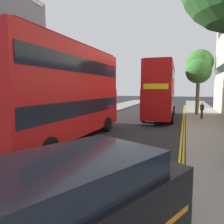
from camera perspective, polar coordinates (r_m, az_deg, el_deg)
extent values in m
cube|color=gray|center=(16.79, 25.85, -4.84)|extent=(4.00, 80.00, 0.14)
cube|color=gray|center=(19.90, -14.58, -2.77)|extent=(4.00, 80.00, 0.14)
cube|color=yellow|center=(14.71, 18.59, -6.30)|extent=(0.10, 56.00, 0.01)
cube|color=yellow|center=(14.71, 17.96, -6.28)|extent=(0.10, 56.00, 0.01)
cube|color=red|center=(13.03, -11.96, 0.05)|extent=(2.84, 10.87, 2.60)
cube|color=red|center=(13.01, -12.21, 11.29)|extent=(2.78, 10.66, 2.50)
cube|color=black|center=(13.00, -11.99, 1.37)|extent=(2.86, 10.44, 0.84)
cube|color=black|center=(13.02, -12.22, 11.73)|extent=(2.84, 10.23, 0.80)
cube|color=yellow|center=(17.72, -2.60, 6.80)|extent=(2.00, 0.12, 0.44)
cube|color=maroon|center=(13.19, -12.35, 16.92)|extent=(2.56, 9.79, 0.10)
cylinder|color=black|center=(16.67, -9.28, -2.81)|extent=(0.33, 1.05, 1.04)
cylinder|color=black|center=(15.58, -1.27, -3.36)|extent=(0.33, 1.05, 1.04)
cylinder|color=black|center=(11.48, -26.34, -7.48)|extent=(0.33, 1.05, 1.04)
cylinder|color=black|center=(9.84, -16.22, -9.30)|extent=(0.33, 1.05, 1.04)
cube|color=#B20F0F|center=(23.07, 12.76, 2.66)|extent=(2.82, 10.87, 2.60)
cube|color=#B20F0F|center=(23.06, 12.92, 9.00)|extent=(2.76, 10.65, 2.50)
cube|color=black|center=(23.06, 12.78, 3.41)|extent=(2.84, 10.44, 0.84)
cube|color=black|center=(23.07, 12.92, 9.25)|extent=(2.82, 10.22, 0.80)
cube|color=yellow|center=(17.67, 11.51, 6.68)|extent=(2.00, 0.12, 0.44)
cube|color=maroon|center=(23.16, 13.00, 12.21)|extent=(2.54, 9.78, 0.10)
cylinder|color=black|center=(19.79, 15.53, -1.53)|extent=(0.33, 1.05, 1.04)
cylinder|color=black|center=(20.01, 8.36, -1.29)|extent=(0.33, 1.05, 1.04)
cylinder|color=black|center=(26.44, 15.97, 0.35)|extent=(0.33, 1.05, 1.04)
cylinder|color=black|center=(26.61, 10.58, 0.52)|extent=(0.33, 1.05, 1.04)
cube|color=black|center=(3.29, -13.72, -18.59)|extent=(2.88, 3.50, 0.76)
cylinder|color=black|center=(5.27, -5.44, -25.54)|extent=(0.50, 0.71, 0.68)
cylinder|color=#2D2D38|center=(22.94, 22.71, -0.64)|extent=(0.22, 0.22, 0.85)
cube|color=#26262B|center=(22.87, 22.78, 1.11)|extent=(0.34, 0.22, 0.56)
sphere|color=beige|center=(22.84, 22.82, 2.09)|extent=(0.20, 0.20, 0.20)
cylinder|color=#6B6047|center=(26.63, 21.70, 3.81)|extent=(0.37, 0.37, 4.11)
cylinder|color=#6B6047|center=(26.66, 23.27, 9.11)|extent=(0.20, 1.30, 0.95)
cylinder|color=#6B6047|center=(27.04, 21.32, 8.92)|extent=(0.90, 0.64, 0.75)
cylinder|color=#6B6047|center=(26.24, 21.09, 9.17)|extent=(0.93, 0.91, 0.88)
sphere|color=#33702D|center=(26.69, 21.96, 10.05)|extent=(2.83, 2.83, 2.83)
cylinder|color=#6B6047|center=(37.16, 22.00, 5.67)|extent=(0.36, 0.36, 5.82)
cylinder|color=#6B6047|center=(37.32, 23.00, 10.66)|extent=(0.14, 1.08, 0.80)
cylinder|color=#6B6047|center=(37.94, 22.35, 10.75)|extent=(1.34, 0.38, 0.99)
cylinder|color=#6B6047|center=(37.25, 21.02, 11.02)|extent=(0.18, 1.58, 1.15)
cylinder|color=#6B6047|center=(36.74, 22.07, 10.85)|extent=(1.19, 0.36, 0.89)
sphere|color=#33702D|center=(37.38, 22.26, 12.03)|extent=(4.10, 4.10, 4.10)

